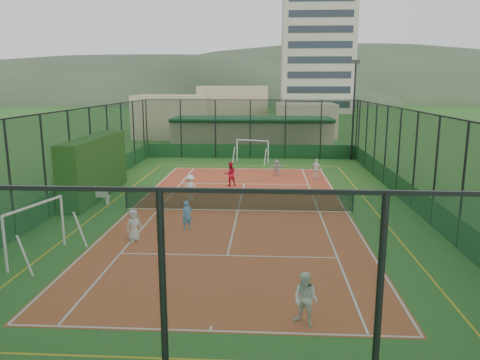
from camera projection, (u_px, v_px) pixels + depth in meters
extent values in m
plane|color=#255E20|center=(238.00, 211.00, 23.90)|extent=(300.00, 300.00, 0.00)
cube|color=#AD3F26|center=(238.00, 210.00, 23.90)|extent=(11.17, 23.97, 0.01)
cube|color=beige|center=(317.00, 42.00, 100.31)|extent=(15.00, 12.00, 30.00)
cube|color=black|center=(95.00, 167.00, 26.50)|extent=(1.18, 7.85, 3.44)
imported|color=silver|center=(134.00, 225.00, 19.17)|extent=(0.77, 0.73, 1.32)
imported|color=#4985CE|center=(187.00, 215.00, 20.70)|extent=(0.57, 0.51, 1.30)
imported|color=white|center=(306.00, 299.00, 12.46)|extent=(0.91, 0.86, 1.48)
imported|color=silver|center=(190.00, 187.00, 25.89)|extent=(0.96, 0.61, 1.43)
imported|color=white|center=(316.00, 169.00, 31.55)|extent=(0.88, 0.65, 1.38)
imported|color=silver|center=(277.00, 167.00, 32.77)|extent=(1.09, 0.42, 1.15)
imported|color=red|center=(230.00, 174.00, 29.50)|extent=(0.89, 0.80, 1.52)
sphere|color=#CCE033|center=(189.00, 203.00, 25.23)|extent=(0.07, 0.07, 0.07)
sphere|color=#CCE033|center=(285.00, 205.00, 24.76)|extent=(0.07, 0.07, 0.07)
sphere|color=#CCE033|center=(244.00, 205.00, 24.82)|extent=(0.07, 0.07, 0.07)
sphere|color=#CCE033|center=(183.00, 206.00, 24.60)|extent=(0.07, 0.07, 0.07)
sphere|color=#CCE033|center=(238.00, 200.00, 25.82)|extent=(0.07, 0.07, 0.07)
sphere|color=#CCE033|center=(225.00, 206.00, 24.66)|extent=(0.07, 0.07, 0.07)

